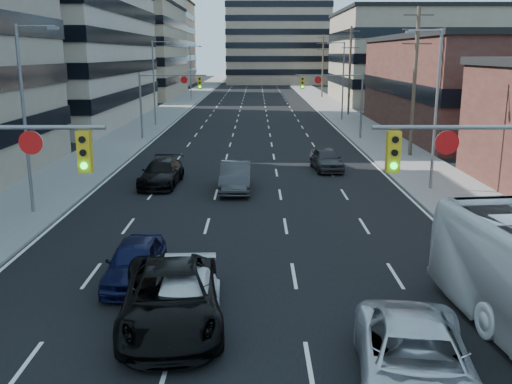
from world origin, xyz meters
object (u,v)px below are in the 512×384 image
at_px(white_van, 185,302).
at_px(sedan_blue, 135,262).
at_px(black_pickup, 171,297).
at_px(silver_suv, 416,362).

height_order(white_van, sedan_blue, sedan_blue).
distance_m(white_van, sedan_blue, 3.83).
xyz_separation_m(black_pickup, silver_suv, (6.13, -3.45, -0.05)).
bearing_deg(black_pickup, silver_suv, -36.38).
relative_size(black_pickup, white_van, 1.25).
distance_m(white_van, silver_suv, 6.68).
bearing_deg(sedan_blue, silver_suv, -40.62).
bearing_deg(white_van, sedan_blue, 121.11).
xyz_separation_m(black_pickup, sedan_blue, (-1.70, 3.18, -0.10)).
height_order(black_pickup, silver_suv, black_pickup).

